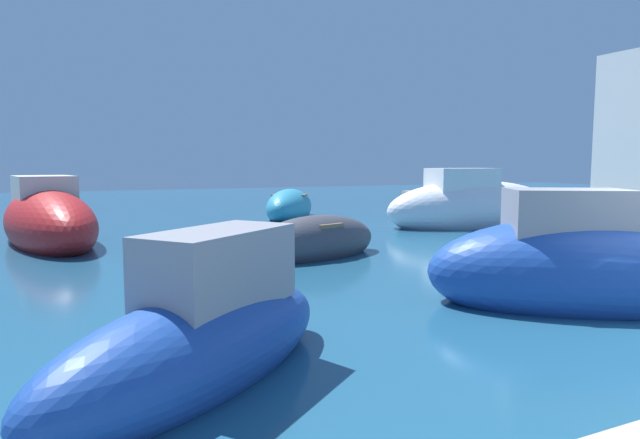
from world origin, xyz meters
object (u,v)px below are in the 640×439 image
at_px(moored_boat_4, 49,221).
at_px(moored_boat_5, 290,207).
at_px(moored_boat_2, 316,242).
at_px(moored_boat_3, 473,208).
at_px(moored_boat_6, 589,269).
at_px(moored_boat_7, 203,336).

xyz_separation_m(moored_boat_4, moored_boat_5, (8.09, 3.47, -0.17)).
bearing_deg(moored_boat_4, moored_boat_2, 37.72).
xyz_separation_m(moored_boat_2, moored_boat_4, (-5.37, 4.87, 0.23)).
height_order(moored_boat_4, moored_boat_5, moored_boat_4).
height_order(moored_boat_3, moored_boat_4, moored_boat_3).
xyz_separation_m(moored_boat_3, moored_boat_5, (-4.35, 5.21, -0.22)).
bearing_deg(moored_boat_6, moored_boat_3, 89.16).
xyz_separation_m(moored_boat_4, moored_boat_6, (7.16, -10.29, -0.03)).
height_order(moored_boat_3, moored_boat_6, moored_boat_3).
bearing_deg(moored_boat_5, moored_boat_3, -106.44).
bearing_deg(moored_boat_7, moored_boat_2, -161.39).
bearing_deg(moored_boat_7, moored_boat_5, -152.69).
xyz_separation_m(moored_boat_2, moored_boat_3, (7.07, 3.12, 0.28)).
bearing_deg(moored_boat_7, moored_boat_6, 145.55).
height_order(moored_boat_3, moored_boat_7, moored_boat_3).
bearing_deg(moored_boat_5, moored_boat_4, 146.94).
distance_m(moored_boat_5, moored_boat_7, 15.54).
xyz_separation_m(moored_boat_3, moored_boat_4, (-12.44, 1.74, -0.05)).
relative_size(moored_boat_4, moored_boat_7, 1.77).
bearing_deg(moored_boat_7, moored_boat_3, -178.60).
bearing_deg(moored_boat_3, moored_boat_7, -131.97).
bearing_deg(moored_boat_2, moored_boat_4, -60.23).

